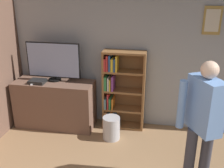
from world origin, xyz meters
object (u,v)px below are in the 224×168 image
at_px(game_console, 37,81).
at_px(waste_bin, 111,128).
at_px(bookshelf, 120,90).
at_px(television, 53,61).
at_px(person, 203,118).

relative_size(game_console, waste_bin, 0.70).
distance_m(game_console, bookshelf, 1.43).
distance_m(television, game_console, 0.44).
bearing_deg(bookshelf, waste_bin, -97.87).
relative_size(game_console, person, 0.16).
xyz_separation_m(television, game_console, (-0.24, -0.18, -0.32)).
bearing_deg(person, bookshelf, -167.75).
distance_m(game_console, waste_bin, 1.50).
height_order(television, person, person).
bearing_deg(game_console, television, 36.65).
height_order(person, waste_bin, person).
relative_size(game_console, bookshelf, 0.19).
bearing_deg(waste_bin, television, 162.65).
distance_m(television, waste_bin, 1.51).
bearing_deg(game_console, bookshelf, 12.23).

